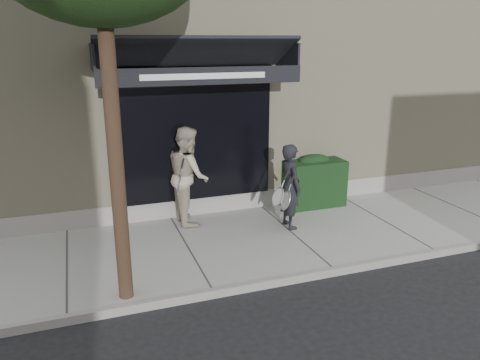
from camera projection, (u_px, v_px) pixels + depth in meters
name	position (u px, v px, depth m)	size (l,w,h in m)	color
ground	(291.00, 238.00, 8.86)	(80.00, 80.00, 0.00)	black
sidewalk	(291.00, 235.00, 8.84)	(20.00, 3.00, 0.12)	gray
curb	(333.00, 271.00, 7.44)	(20.00, 0.10, 0.14)	gray
building_facade	(214.00, 73.00, 12.54)	(14.30, 8.04, 5.64)	beige
hedge	(313.00, 181.00, 10.15)	(1.30, 0.70, 1.14)	black
pedestrian_front	(290.00, 187.00, 8.85)	(0.69, 0.76, 1.64)	black
pedestrian_back	(188.00, 175.00, 9.09)	(0.73, 0.94, 1.92)	#B9AC94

